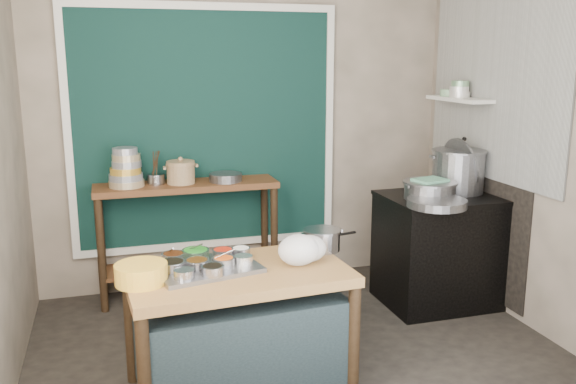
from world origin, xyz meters
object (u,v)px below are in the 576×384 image
object	(u,v)px
prep_table	(239,331)
ceramic_crock	(181,174)
stove_block	(440,251)
yellow_basin	(141,273)
condiment_tray	(206,268)
stock_pot	(458,171)
back_counter	(188,239)
saucepan	(322,240)
utensil_cup	(156,179)
steamer	(430,190)

from	to	relation	value
prep_table	ceramic_crock	distance (m)	1.70
stove_block	yellow_basin	xyz separation A→B (m)	(-2.36, -0.90, 0.38)
condiment_tray	yellow_basin	distance (m)	0.38
condiment_tray	ceramic_crock	xyz separation A→B (m)	(0.05, 1.51, 0.27)
stove_block	condiment_tray	xyz separation A→B (m)	(-1.99, -0.80, 0.34)
prep_table	stock_pot	distance (m)	2.30
back_counter	saucepan	distance (m)	1.56
prep_table	stove_block	size ratio (longest dim) A/B	1.39
ceramic_crock	stock_pot	size ratio (longest dim) A/B	0.55
yellow_basin	ceramic_crock	world-z (taller)	ceramic_crock
utensil_cup	condiment_tray	bearing A→B (deg)	-84.80
ceramic_crock	steamer	size ratio (longest dim) A/B	0.57
back_counter	condiment_tray	xyz separation A→B (m)	(-0.09, -1.53, 0.29)
steamer	yellow_basin	bearing A→B (deg)	-159.11
back_counter	yellow_basin	world-z (taller)	back_counter
saucepan	steamer	bearing A→B (deg)	15.88
utensil_cup	steamer	xyz separation A→B (m)	(1.97, -0.81, -0.04)
condiment_tray	saucepan	world-z (taller)	saucepan
back_counter	utensil_cup	xyz separation A→B (m)	(-0.24, 0.01, 0.52)
prep_table	back_counter	xyz separation A→B (m)	(-0.08, 1.58, 0.10)
stove_block	yellow_basin	distance (m)	2.55
back_counter	stove_block	xyz separation A→B (m)	(1.90, -0.73, -0.05)
yellow_basin	ceramic_crock	xyz separation A→B (m)	(0.42, 1.62, 0.23)
prep_table	saucepan	world-z (taller)	saucepan
prep_table	utensil_cup	size ratio (longest dim) A/B	9.17
steamer	utensil_cup	bearing A→B (deg)	157.75
stove_block	stock_pot	world-z (taller)	stock_pot
saucepan	steamer	size ratio (longest dim) A/B	0.58
prep_table	stock_pot	world-z (taller)	stock_pot
steamer	stock_pot	bearing A→B (deg)	23.99
condiment_tray	saucepan	bearing A→B (deg)	12.04
utensil_cup	back_counter	bearing A→B (deg)	-3.22
prep_table	yellow_basin	size ratio (longest dim) A/B	4.44
prep_table	condiment_tray	size ratio (longest dim) A/B	2.18
utensil_cup	stock_pot	xyz separation A→B (m)	(2.30, -0.66, 0.06)
back_counter	steamer	world-z (taller)	steamer
prep_table	stove_block	bearing A→B (deg)	21.37
yellow_basin	stock_pot	bearing A→B (deg)	21.30
condiment_tray	utensil_cup	distance (m)	1.57
ceramic_crock	stock_pot	distance (m)	2.20
back_counter	steamer	size ratio (longest dim) A/B	3.46
utensil_cup	stock_pot	size ratio (longest dim) A/B	0.31
condiment_tray	steamer	world-z (taller)	steamer
stove_block	condiment_tray	bearing A→B (deg)	-158.15
stove_block	ceramic_crock	bearing A→B (deg)	159.80
utensil_cup	steamer	world-z (taller)	utensil_cup
back_counter	stock_pot	size ratio (longest dim) A/B	3.33
back_counter	utensil_cup	size ratio (longest dim) A/B	10.63
utensil_cup	saucepan	bearing A→B (deg)	-56.88
back_counter	utensil_cup	world-z (taller)	utensil_cup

